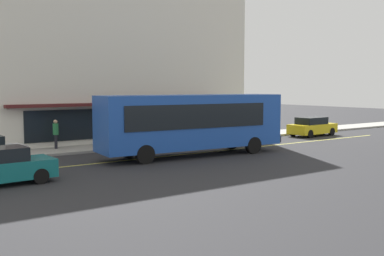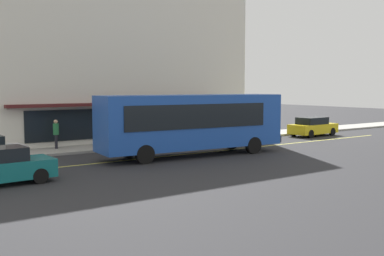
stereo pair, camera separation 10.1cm
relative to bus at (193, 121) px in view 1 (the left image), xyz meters
The scene contains 9 objects.
ground 2.11m from the bus, 72.56° to the left, with size 120.00×120.00×0.00m, color #28282B.
sidewalk 6.10m from the bus, 87.85° to the left, with size 80.00×2.84×0.15m, color #9E9B93.
lane_centre_stripe 2.11m from the bus, 72.56° to the left, with size 36.00×0.16×0.01m, color #D8D14C.
storefront_building 13.71m from the bus, 94.29° to the left, with size 22.20×11.23×15.00m.
bus is the anchor object (origin of this frame).
traffic_light 5.12m from the bus, 76.87° to the left, with size 0.30×0.52×3.20m.
car_yellow 14.29m from the bus, 12.55° to the left, with size 4.40×2.06×1.52m.
pedestrian_mid_block 8.70m from the bus, 133.16° to the left, with size 0.34×0.34×1.80m.
pedestrian_at_corner 5.80m from the bus, 112.36° to the left, with size 0.34×0.34×1.59m.
Camera 1 is at (-14.85, -21.66, 3.97)m, focal length 41.89 mm.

